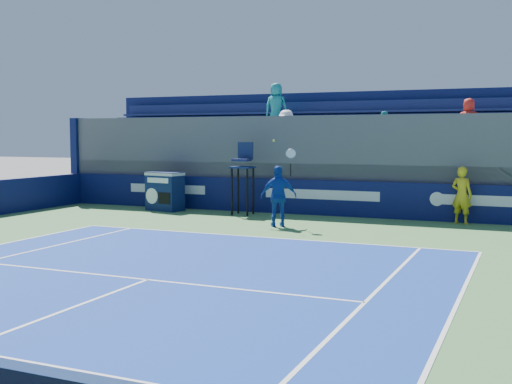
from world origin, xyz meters
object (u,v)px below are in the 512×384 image
at_px(match_clock, 165,190).
at_px(umpire_chair, 243,170).
at_px(ball_person, 462,195).
at_px(tennis_player, 279,196).

xyz_separation_m(match_clock, umpire_chair, (3.08, 0.02, 0.79)).
relative_size(match_clock, umpire_chair, 0.58).
bearing_deg(umpire_chair, match_clock, -179.63).
relative_size(ball_person, umpire_chair, 0.71).
xyz_separation_m(match_clock, tennis_player, (5.26, -2.22, 0.18)).
relative_size(ball_person, match_clock, 1.22).
distance_m(match_clock, umpire_chair, 3.18).
xyz_separation_m(ball_person, match_clock, (-10.16, -0.57, -0.15)).
relative_size(match_clock, tennis_player, 0.56).
bearing_deg(umpire_chair, ball_person, 4.44).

